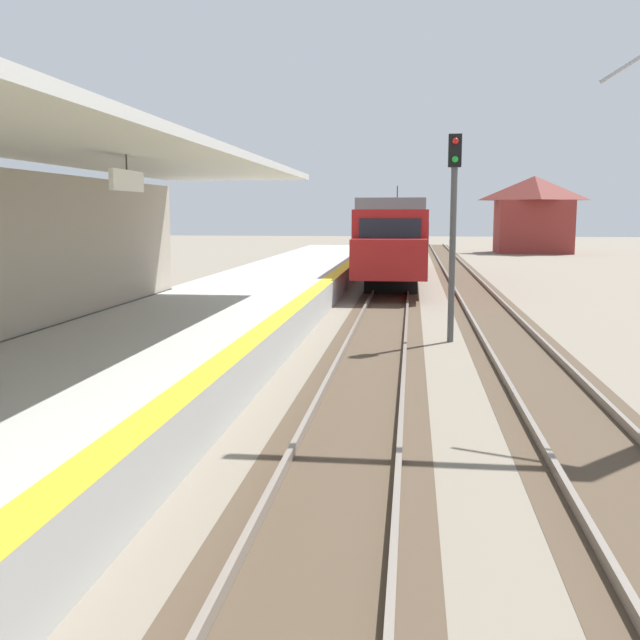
# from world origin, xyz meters

# --- Properties ---
(station_platform) EXTENTS (5.00, 80.00, 0.91)m
(station_platform) POSITION_xyz_m (-2.50, 16.00, 0.45)
(station_platform) COLOR #A8A8A3
(station_platform) RESTS_ON ground
(track_pair_nearest_platform) EXTENTS (2.34, 120.00, 0.16)m
(track_pair_nearest_platform) POSITION_xyz_m (1.90, 20.00, 0.05)
(track_pair_nearest_platform) COLOR #4C3D2D
(track_pair_nearest_platform) RESTS_ON ground
(track_pair_middle) EXTENTS (2.34, 120.00, 0.16)m
(track_pair_middle) POSITION_xyz_m (5.30, 20.00, 0.05)
(track_pair_middle) COLOR #4C3D2D
(track_pair_middle) RESTS_ON ground
(approaching_train) EXTENTS (2.93, 19.60, 4.76)m
(approaching_train) POSITION_xyz_m (1.90, 36.43, 2.18)
(approaching_train) COLOR maroon
(approaching_train) RESTS_ON ground
(rail_signal_post) EXTENTS (0.32, 0.34, 5.20)m
(rail_signal_post) POSITION_xyz_m (3.75, 18.63, 3.19)
(rail_signal_post) COLOR #4C4C4C
(rail_signal_post) RESTS_ON ground
(distant_trackside_house) EXTENTS (6.60, 5.28, 6.40)m
(distant_trackside_house) POSITION_xyz_m (12.79, 63.92, 3.34)
(distant_trackside_house) COLOR maroon
(distant_trackside_house) RESTS_ON ground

